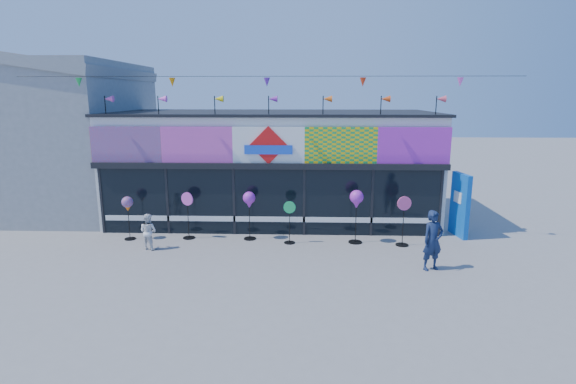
{
  "coord_description": "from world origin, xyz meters",
  "views": [
    {
      "loc": [
        1.15,
        -11.45,
        4.74
      ],
      "look_at": [
        0.7,
        2.0,
        1.81
      ],
      "focal_mm": 28.0,
      "sensor_mm": 36.0,
      "label": 1
    }
  ],
  "objects_px": {
    "adult_man": "(433,241)",
    "child": "(148,231)",
    "spinner_5": "(403,220)",
    "spinner_4": "(357,201)",
    "spinner_0": "(128,205)",
    "spinner_1": "(188,214)",
    "spinner_3": "(290,221)",
    "spinner_2": "(249,201)",
    "blue_sign": "(460,205)"
  },
  "relations": [
    {
      "from": "adult_man",
      "to": "child",
      "type": "xyz_separation_m",
      "value": [
        -8.37,
        1.42,
        -0.27
      ]
    },
    {
      "from": "child",
      "to": "spinner_5",
      "type": "bearing_deg",
      "value": -155.32
    },
    {
      "from": "spinner_4",
      "to": "child",
      "type": "distance_m",
      "value": 6.64
    },
    {
      "from": "spinner_0",
      "to": "adult_man",
      "type": "xyz_separation_m",
      "value": [
        9.34,
        -2.34,
        -0.33
      ]
    },
    {
      "from": "adult_man",
      "to": "spinner_1",
      "type": "bearing_deg",
      "value": 140.87
    },
    {
      "from": "spinner_0",
      "to": "spinner_5",
      "type": "relative_size",
      "value": 0.91
    },
    {
      "from": "spinner_0",
      "to": "spinner_3",
      "type": "height_order",
      "value": "spinner_0"
    },
    {
      "from": "spinner_3",
      "to": "spinner_4",
      "type": "height_order",
      "value": "spinner_4"
    },
    {
      "from": "spinner_0",
      "to": "spinner_4",
      "type": "height_order",
      "value": "spinner_4"
    },
    {
      "from": "spinner_0",
      "to": "adult_man",
      "type": "height_order",
      "value": "adult_man"
    },
    {
      "from": "spinner_5",
      "to": "child",
      "type": "height_order",
      "value": "spinner_5"
    },
    {
      "from": "spinner_3",
      "to": "spinner_5",
      "type": "relative_size",
      "value": 0.87
    },
    {
      "from": "spinner_5",
      "to": "child",
      "type": "distance_m",
      "value": 8.04
    },
    {
      "from": "spinner_4",
      "to": "spinner_1",
      "type": "bearing_deg",
      "value": 177.26
    },
    {
      "from": "spinner_0",
      "to": "spinner_1",
      "type": "distance_m",
      "value": 1.98
    },
    {
      "from": "spinner_3",
      "to": "spinner_4",
      "type": "bearing_deg",
      "value": 3.23
    },
    {
      "from": "spinner_2",
      "to": "spinner_3",
      "type": "relative_size",
      "value": 1.16
    },
    {
      "from": "spinner_0",
      "to": "spinner_3",
      "type": "relative_size",
      "value": 1.05
    },
    {
      "from": "spinner_2",
      "to": "adult_man",
      "type": "bearing_deg",
      "value": -25.15
    },
    {
      "from": "spinner_3",
      "to": "adult_man",
      "type": "height_order",
      "value": "adult_man"
    },
    {
      "from": "spinner_1",
      "to": "child",
      "type": "distance_m",
      "value": 1.49
    },
    {
      "from": "spinner_0",
      "to": "spinner_5",
      "type": "bearing_deg",
      "value": -2.03
    },
    {
      "from": "spinner_5",
      "to": "adult_man",
      "type": "height_order",
      "value": "adult_man"
    },
    {
      "from": "spinner_1",
      "to": "spinner_4",
      "type": "bearing_deg",
      "value": -2.74
    },
    {
      "from": "child",
      "to": "spinner_1",
      "type": "bearing_deg",
      "value": -111.47
    },
    {
      "from": "spinner_1",
      "to": "spinner_2",
      "type": "xyz_separation_m",
      "value": [
        2.06,
        -0.01,
        0.46
      ]
    },
    {
      "from": "spinner_0",
      "to": "spinner_2",
      "type": "height_order",
      "value": "spinner_2"
    },
    {
      "from": "blue_sign",
      "to": "spinner_1",
      "type": "relative_size",
      "value": 1.36
    },
    {
      "from": "spinner_2",
      "to": "spinner_5",
      "type": "xyz_separation_m",
      "value": [
        4.97,
        -0.48,
        -0.45
      ]
    },
    {
      "from": "spinner_1",
      "to": "blue_sign",
      "type": "bearing_deg",
      "value": 3.76
    },
    {
      "from": "spinner_1",
      "to": "spinner_5",
      "type": "relative_size",
      "value": 0.98
    },
    {
      "from": "adult_man",
      "to": "spinner_3",
      "type": "bearing_deg",
      "value": 131.57
    },
    {
      "from": "child",
      "to": "spinner_4",
      "type": "bearing_deg",
      "value": -152.39
    },
    {
      "from": "blue_sign",
      "to": "spinner_0",
      "type": "xyz_separation_m",
      "value": [
        -11.1,
        -0.78,
        0.09
      ]
    },
    {
      "from": "spinner_2",
      "to": "adult_man",
      "type": "relative_size",
      "value": 0.97
    },
    {
      "from": "spinner_0",
      "to": "spinner_1",
      "type": "relative_size",
      "value": 0.93
    },
    {
      "from": "spinner_3",
      "to": "spinner_0",
      "type": "bearing_deg",
      "value": 177.72
    },
    {
      "from": "spinner_0",
      "to": "spinner_2",
      "type": "distance_m",
      "value": 4.02
    },
    {
      "from": "blue_sign",
      "to": "adult_man",
      "type": "height_order",
      "value": "blue_sign"
    },
    {
      "from": "spinner_2",
      "to": "spinner_5",
      "type": "bearing_deg",
      "value": -5.51
    },
    {
      "from": "blue_sign",
      "to": "spinner_4",
      "type": "xyz_separation_m",
      "value": [
        -3.6,
        -0.87,
        0.32
      ]
    },
    {
      "from": "spinner_4",
      "to": "adult_man",
      "type": "height_order",
      "value": "spinner_4"
    },
    {
      "from": "spinner_2",
      "to": "spinner_4",
      "type": "height_order",
      "value": "spinner_4"
    },
    {
      "from": "blue_sign",
      "to": "adult_man",
      "type": "xyz_separation_m",
      "value": [
        -1.76,
        -3.12,
        -0.25
      ]
    },
    {
      "from": "spinner_4",
      "to": "spinner_5",
      "type": "bearing_deg",
      "value": -8.71
    },
    {
      "from": "spinner_3",
      "to": "spinner_4",
      "type": "distance_m",
      "value": 2.25
    },
    {
      "from": "spinner_4",
      "to": "spinner_2",
      "type": "bearing_deg",
      "value": 175.85
    },
    {
      "from": "spinner_3",
      "to": "child",
      "type": "xyz_separation_m",
      "value": [
        -4.39,
        -0.71,
        -0.17
      ]
    },
    {
      "from": "blue_sign",
      "to": "spinner_4",
      "type": "distance_m",
      "value": 3.72
    },
    {
      "from": "blue_sign",
      "to": "spinner_1",
      "type": "bearing_deg",
      "value": 174.45
    }
  ]
}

